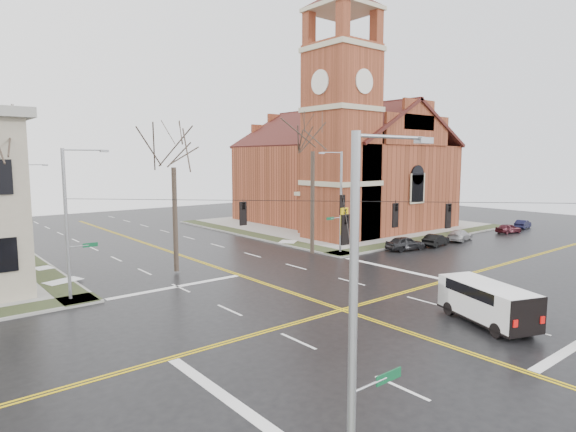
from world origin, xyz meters
TOP-DOWN VIEW (x-y plane):
  - ground at (0.00, 0.00)m, footprint 120.00×120.00m
  - sidewalks at (0.00, 0.00)m, footprint 80.00×80.00m
  - road_markings at (0.00, 0.00)m, footprint 100.00×100.00m
  - church at (24.76, 24.78)m, footprint 24.28×27.48m
  - signal_pole_ne at (11.32, 11.50)m, footprint 2.75×0.22m
  - signal_pole_nw at (-11.32, 11.50)m, footprint 2.75×0.22m
  - signal_pole_sw at (-11.32, -11.50)m, footprint 2.75×0.22m
  - span_wires at (0.00, 0.00)m, footprint 23.02×23.02m
  - traffic_signals at (-0.00, -0.67)m, footprint 8.21×8.26m
  - streetlight_north_a at (-10.65, 28.00)m, footprint 2.30×0.20m
  - cargo_van at (4.24, -6.15)m, footprint 3.93×5.87m
  - parked_car_a at (17.39, 8.81)m, footprint 4.14×2.40m
  - parked_car_b at (21.43, 8.24)m, footprint 3.77×1.80m
  - parked_car_c at (26.08, 8.46)m, footprint 4.19×2.33m
  - parked_car_d at (35.03, 7.73)m, footprint 3.43×1.99m
  - parked_car_e at (40.03, 8.40)m, footprint 3.40×1.64m
  - tree_nw_near at (-3.29, 14.07)m, footprint 4.00×4.00m
  - tree_ne at (9.21, 12.75)m, footprint 4.00×4.00m

SIDE VIEW (x-z plane):
  - ground at x=0.00m, z-range 0.00..0.00m
  - road_markings at x=0.00m, z-range 0.00..0.01m
  - sidewalks at x=0.00m, z-range -0.01..0.16m
  - parked_car_e at x=40.03m, z-range 0.00..1.07m
  - parked_car_d at x=35.03m, z-range 0.00..1.10m
  - parked_car_c at x=26.08m, z-range 0.00..1.15m
  - parked_car_b at x=21.43m, z-range 0.00..1.19m
  - parked_car_a at x=17.39m, z-range 0.00..1.32m
  - cargo_van at x=4.24m, z-range 0.19..2.28m
  - streetlight_north_a at x=-10.65m, z-range 0.47..8.47m
  - signal_pole_ne at x=11.32m, z-range 0.45..9.45m
  - signal_pole_nw at x=-11.32m, z-range 0.45..9.45m
  - signal_pole_sw at x=-11.32m, z-range 0.45..9.45m
  - traffic_signals at x=0.00m, z-range 4.80..6.10m
  - span_wires at x=0.00m, z-range 6.18..6.22m
  - tree_nw_near at x=-3.29m, z-range 2.60..14.21m
  - church at x=24.76m, z-range -5.32..22.18m
  - tree_ne at x=9.21m, z-range 3.00..16.52m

